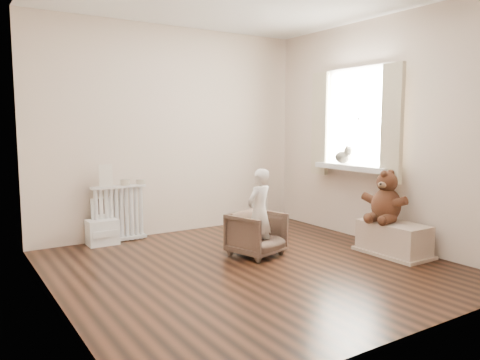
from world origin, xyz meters
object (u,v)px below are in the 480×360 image
armchair (257,234)px  child (259,212)px  toy_vanity (102,221)px  plush_cat (343,156)px  toy_bench (394,236)px  teddy_bear (387,191)px  radiator (119,209)px

armchair → child: (0.00, -0.05, 0.24)m
toy_vanity → plush_cat: 2.98m
plush_cat → child: bearing=-161.2°
child → toy_bench: size_ratio=1.25×
toy_vanity → teddy_bear: 3.21m
toy_vanity → toy_bench: toy_vanity is taller
teddy_bear → radiator: bearing=126.3°
teddy_bear → plush_cat: plush_cat is taller
child → plush_cat: (1.39, 0.20, 0.53)m
radiator → toy_bench: (2.28, -2.13, -0.19)m
radiator → teddy_bear: 3.06m
armchair → teddy_bear: size_ratio=0.93×
radiator → toy_bench: 3.13m
toy_bench → plush_cat: size_ratio=2.70×
toy_vanity → radiator: bearing=7.9°
armchair → toy_vanity: bearing=117.0°
child → toy_bench: (1.25, -0.71, -0.27)m
toy_vanity → teddy_bear: size_ratio=0.98×
child → toy_bench: 1.47m
armchair → teddy_bear: 1.48m
child → teddy_bear: (1.25, -0.60, 0.20)m
radiator → armchair: (1.03, -1.37, -0.16)m
radiator → armchair: 1.72m
armchair → teddy_bear: bearing=-43.2°
toy_vanity → armchair: toy_vanity is taller
toy_bench → child: bearing=150.5°
armchair → child: size_ratio=0.56×
armchair → plush_cat: (1.39, 0.15, 0.77)m
armchair → child: child is taller
toy_vanity → plush_cat: plush_cat is taller
toy_vanity → toy_bench: 3.26m
toy_vanity → child: child is taller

